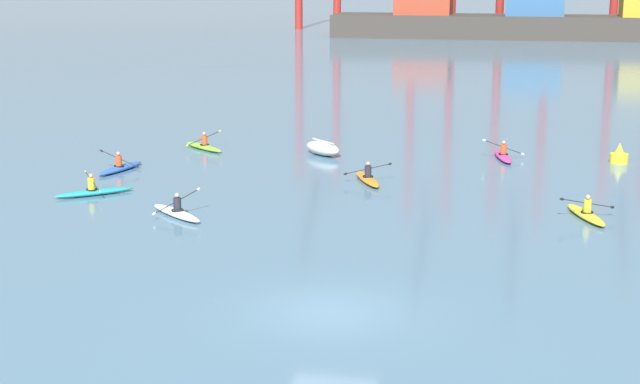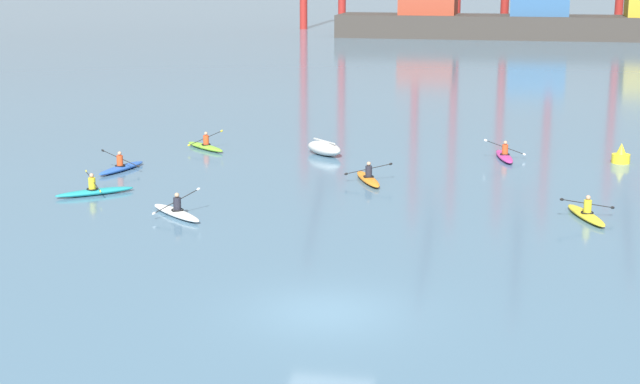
{
  "view_description": "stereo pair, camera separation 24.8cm",
  "coord_description": "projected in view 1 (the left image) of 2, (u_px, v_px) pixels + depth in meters",
  "views": [
    {
      "loc": [
        5.0,
        -25.22,
        9.48
      ],
      "look_at": [
        -2.8,
        12.06,
        0.6
      ],
      "focal_mm": 54.22,
      "sensor_mm": 36.0,
      "label": 1
    },
    {
      "loc": [
        5.25,
        -25.17,
        9.48
      ],
      "look_at": [
        -2.8,
        12.06,
        0.6
      ],
      "focal_mm": 54.22,
      "sensor_mm": 36.0,
      "label": 2
    }
  ],
  "objects": [
    {
      "name": "capsized_dinghy",
      "position": [
        323.0,
        148.0,
        49.95
      ],
      "size": [
        2.62,
        2.61,
        0.76
      ],
      "color": "beige",
      "rests_on": "ground"
    },
    {
      "name": "kayak_lime",
      "position": [
        204.0,
        146.0,
        51.51
      ],
      "size": [
        2.99,
        2.65,
        0.96
      ],
      "color": "#7ABC2D",
      "rests_on": "ground"
    },
    {
      "name": "kayak_orange",
      "position": [
        367.0,
        178.0,
        43.7
      ],
      "size": [
        2.09,
        3.35,
        0.95
      ],
      "color": "orange",
      "rests_on": "ground"
    },
    {
      "name": "kayak_magenta",
      "position": [
        503.0,
        155.0,
        48.96
      ],
      "size": [
        2.14,
        3.45,
        1.05
      ],
      "color": "#C13384",
      "rests_on": "ground"
    },
    {
      "name": "kayak_white",
      "position": [
        176.0,
        212.0,
        37.64
      ],
      "size": [
        2.98,
        2.66,
        1.03
      ],
      "color": "silver",
      "rests_on": "ground"
    },
    {
      "name": "ground_plane",
      "position": [
        330.0,
        312.0,
        27.19
      ],
      "size": [
        800.0,
        800.0,
        0.0
      ],
      "primitive_type": "plane",
      "color": "#476B84"
    },
    {
      "name": "channel_buoy",
      "position": [
        619.0,
        156.0,
        47.96
      ],
      "size": [
        0.9,
        0.9,
        1.0
      ],
      "color": "yellow",
      "rests_on": "ground"
    },
    {
      "name": "kayak_teal",
      "position": [
        94.0,
        191.0,
        41.13
      ],
      "size": [
        2.96,
        2.69,
        0.95
      ],
      "color": "teal",
      "rests_on": "ground"
    },
    {
      "name": "kayak_yellow",
      "position": [
        586.0,
        214.0,
        37.36
      ],
      "size": [
        2.15,
        3.41,
        0.95
      ],
      "color": "yellow",
      "rests_on": "ground"
    },
    {
      "name": "container_barge",
      "position": [
        536.0,
        19.0,
        131.32
      ],
      "size": [
        54.86,
        9.72,
        7.66
      ],
      "color": "#38332D",
      "rests_on": "ground"
    },
    {
      "name": "kayak_blue",
      "position": [
        120.0,
        167.0,
        46.03
      ],
      "size": [
        2.17,
        3.45,
        0.99
      ],
      "color": "#2856B2",
      "rests_on": "ground"
    }
  ]
}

